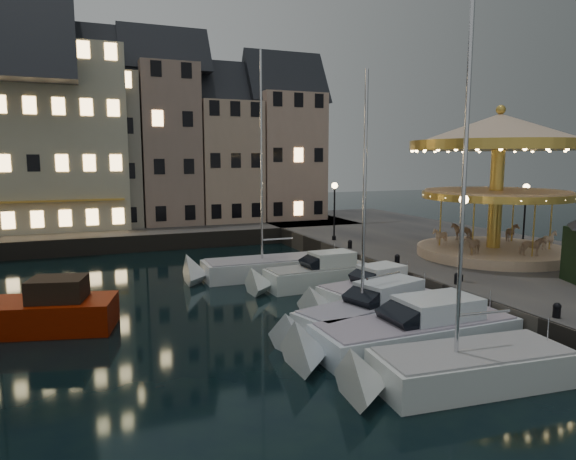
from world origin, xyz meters
name	(u,v)px	position (x,y,z in m)	size (l,w,h in m)	color
ground	(337,331)	(0.00, 0.00, 0.00)	(160.00, 160.00, 0.00)	black
quay_east	(493,264)	(14.00, 6.00, 0.65)	(16.00, 56.00, 1.30)	#474442
quay_north	(105,235)	(-8.00, 28.00, 0.65)	(44.00, 12.00, 1.30)	#474442
quaywall_e	(383,274)	(6.00, 6.00, 0.65)	(0.15, 44.00, 1.30)	#47423A
quaywall_n	(136,244)	(-6.00, 22.00, 0.65)	(48.00, 0.15, 1.30)	#47423A
streetlamp_b	(463,225)	(7.20, 1.00, 4.02)	(0.44, 0.44, 4.17)	black
streetlamp_c	(334,203)	(7.20, 14.50, 4.02)	(0.44, 0.44, 4.17)	black
streetlamp_d	(525,205)	(18.50, 8.00, 4.02)	(0.44, 0.44, 4.17)	black
bollard_a	(557,310)	(6.60, -5.00, 1.60)	(0.30, 0.30, 0.57)	black
bollard_b	(457,278)	(6.60, 0.50, 1.60)	(0.30, 0.30, 0.57)	black
bollard_c	(397,259)	(6.60, 5.50, 1.60)	(0.30, 0.30, 0.57)	black
bollard_d	(350,244)	(6.60, 11.00, 1.60)	(0.30, 0.30, 0.57)	black
townhouse_nb	(23,145)	(-14.05, 30.00, 8.28)	(6.16, 8.00, 13.80)	#A7978B
townhouse_nc	(100,140)	(-8.00, 30.00, 8.78)	(6.82, 8.00, 14.80)	gray
townhouse_nd	(166,135)	(-2.25, 30.00, 9.28)	(5.50, 8.00, 15.80)	gray
townhouse_ne	(224,152)	(3.20, 30.00, 7.78)	(6.16, 8.00, 12.80)	tan
townhouse_nf	(283,147)	(9.25, 30.00, 8.28)	(6.82, 8.00, 13.80)	tan
hotel_corner	(22,127)	(-14.00, 30.00, 9.78)	(17.60, 9.00, 16.80)	beige
motorboat_a	(457,370)	(1.12, -6.10, 0.54)	(7.56, 3.06, 12.54)	silver
motorboat_b	(407,335)	(1.44, -2.97, 0.64)	(8.99, 2.77, 2.15)	silver
motorboat_c	(368,314)	(1.30, -0.30, 0.68)	(8.51, 4.31, 11.34)	silver
motorboat_d	(365,294)	(2.91, 2.70, 0.63)	(6.50, 3.12, 2.15)	silver
motorboat_e	(314,276)	(2.18, 7.07, 0.64)	(7.32, 2.43, 2.15)	silver
motorboat_f	(267,268)	(0.61, 10.51, 0.53)	(9.93, 2.72, 13.23)	silver
red_fishing_boat	(26,315)	(-12.05, 4.85, 0.70)	(7.82, 4.27, 5.93)	#741300
carousel	(498,158)	(13.33, 5.34, 7.21)	(10.26, 10.26, 8.98)	tan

